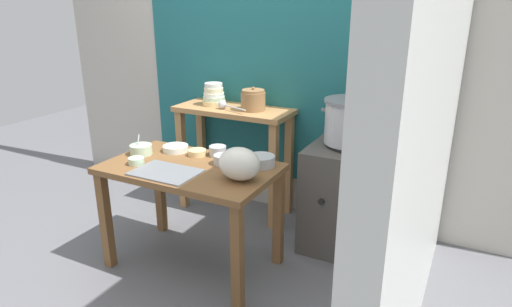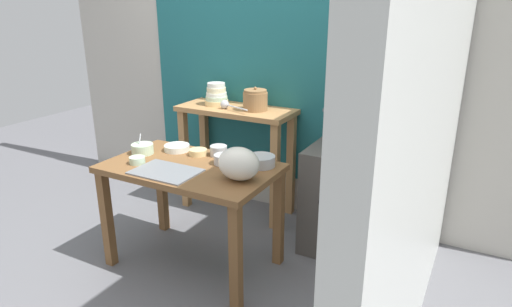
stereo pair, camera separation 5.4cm
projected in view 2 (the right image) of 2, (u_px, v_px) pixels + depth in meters
The scene contains 19 objects.
ground_plane at pixel (199, 260), 3.07m from camera, with size 9.00×9.00×0.00m, color slate.
wall_back at pixel (280, 55), 3.51m from camera, with size 4.40×0.12×2.60m.
wall_right at pixel (443, 89), 2.18m from camera, with size 0.30×3.20×2.60m.
prep_table at pixel (191, 181), 2.84m from camera, with size 1.10×0.66×0.72m.
back_shelf_table at pixel (236, 134), 3.61m from camera, with size 0.96×0.40×0.90m.
stove_block at pixel (352, 198), 3.14m from camera, with size 0.60×0.61×0.78m.
steamer_pot at pixel (353, 122), 2.99m from camera, with size 0.44×0.39×0.34m.
clay_pot at pixel (255, 100), 3.43m from camera, with size 0.19×0.19×0.19m.
bowl_stack_enamel at pixel (216, 95), 3.61m from camera, with size 0.19×0.19×0.18m.
ladle at pixel (226, 105), 3.49m from camera, with size 0.29×0.13×0.07m.
serving_tray at pixel (166, 172), 2.69m from camera, with size 0.40×0.28×0.01m, color slate.
plastic_bag at pixel (239, 164), 2.55m from camera, with size 0.25×0.20×0.20m, color silver.
prep_bowl_0 at pixel (224, 159), 2.82m from camera, with size 0.13×0.13×0.06m.
prep_bowl_1 at pixel (198, 152), 2.99m from camera, with size 0.12×0.12×0.04m.
prep_bowl_2 at pixel (177, 147), 3.08m from camera, with size 0.18×0.18×0.04m.
prep_bowl_3 at pixel (261, 161), 2.78m from camera, with size 0.18×0.18×0.07m.
prep_bowl_4 at pixel (142, 149), 3.01m from camera, with size 0.15×0.15×0.14m.
prep_bowl_5 at pixel (219, 150), 2.98m from camera, with size 0.12×0.12×0.07m.
prep_bowl_6 at pixel (137, 160), 2.83m from camera, with size 0.10×0.10×0.05m.
Camera 2 is at (1.61, -2.14, 1.71)m, focal length 30.84 mm.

